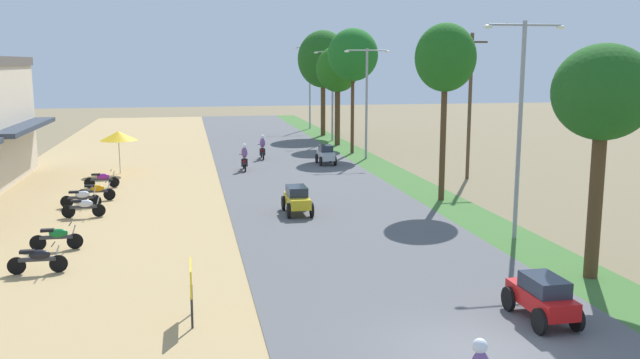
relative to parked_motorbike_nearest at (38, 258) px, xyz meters
name	(u,v)px	position (x,y,z in m)	size (l,w,h in m)	color
ground_plane	(471,357)	(10.86, -8.22, -0.55)	(180.00, 180.00, 0.00)	#7A6B4C
road_strip	(471,356)	(10.86, -8.22, -0.51)	(9.00, 140.00, 0.08)	#565659
parked_motorbike_nearest	(38,258)	(0.00, 0.00, 0.00)	(1.80, 0.54, 0.94)	black
parked_motorbike_second	(57,236)	(0.08, 2.74, 0.00)	(1.80, 0.54, 0.94)	black
parked_motorbike_third	(84,206)	(0.27, 7.85, 0.00)	(1.80, 0.54, 0.94)	black
parked_motorbike_fourth	(81,197)	(-0.15, 9.99, 0.00)	(1.80, 0.54, 0.94)	black
parked_motorbike_fifth	(96,190)	(0.33, 11.44, 0.00)	(1.80, 0.54, 0.94)	black
parked_motorbike_sixth	(102,179)	(0.20, 14.88, 0.00)	(1.80, 0.54, 0.94)	black
street_signboard	(191,281)	(4.68, -4.92, 0.55)	(0.06, 1.30, 1.50)	#262628
vendor_umbrella	(118,136)	(0.67, 19.54, 1.75)	(2.20, 2.20, 2.52)	#99999E
median_tree_nearest	(603,96)	(16.75, -3.64, 5.06)	(2.97, 2.97, 7.09)	#4C351E
median_tree_second	(445,59)	(16.57, 8.46, 6.19)	(2.85, 2.85, 8.33)	#4C351E
median_tree_third	(353,55)	(16.39, 25.73, 6.54)	(3.59, 3.59, 8.93)	#4C351E
median_tree_fourth	(338,70)	(16.41, 30.82, 5.45)	(3.40, 3.40, 7.83)	#4C351E
median_tree_fifth	(323,59)	(16.70, 38.06, 6.28)	(4.52, 4.52, 9.34)	#4C351E
streetlamp_near	(520,116)	(16.66, 1.16, 4.10)	(3.16, 0.20, 7.99)	gray
streetlamp_mid	(367,95)	(16.66, 22.85, 3.83)	(3.16, 0.20, 7.46)	gray
streetlamp_far	(332,89)	(16.66, 33.87, 3.86)	(3.16, 0.20, 7.53)	gray
streetlamp_farthest	(310,82)	(16.66, 44.57, 4.16)	(3.16, 0.20, 8.11)	gray
utility_pole_near	(470,104)	(20.32, 14.12, 3.73)	(1.80, 0.20, 8.19)	brown
car_sedan_red	(542,296)	(13.42, -6.68, 0.19)	(1.10, 2.26, 1.19)	red
car_sedan_yellow	(297,198)	(9.28, 6.79, 0.19)	(1.10, 2.26, 1.19)	gold
car_hatchback_silver	(326,154)	(13.39, 20.68, 0.19)	(1.04, 2.00, 1.23)	#B7BCC1
motorbike_ahead_second	(244,158)	(8.02, 19.14, 0.30)	(0.54, 1.80, 1.66)	black
motorbike_ahead_third	(262,148)	(9.64, 23.91, 0.30)	(0.54, 1.80, 1.66)	black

